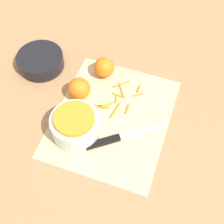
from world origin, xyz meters
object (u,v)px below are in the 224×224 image
object	(u,v)px
bowl_dark	(41,61)
orange_left	(79,89)
bowl_speckled	(75,125)
orange_right	(104,67)
knife	(112,140)

from	to	relation	value
bowl_dark	orange_left	xyz separation A→B (m)	(-0.09, -0.20, 0.02)
bowl_dark	orange_left	bearing A→B (deg)	-114.06
bowl_speckled	orange_left	xyz separation A→B (m)	(0.14, 0.05, -0.00)
bowl_speckled	orange_right	size ratio (longest dim) A/B	2.12
bowl_dark	orange_left	size ratio (longest dim) A/B	2.22
bowl_speckled	orange_right	distance (m)	0.26
bowl_speckled	bowl_dark	bearing A→B (deg)	46.61
knife	orange_right	world-z (taller)	orange_right
bowl_speckled	orange_left	bearing A→B (deg)	18.19
bowl_dark	orange_right	world-z (taller)	orange_right
orange_right	orange_left	bearing A→B (deg)	158.77
bowl_dark	orange_left	world-z (taller)	orange_left
knife	orange_left	xyz separation A→B (m)	(0.14, 0.17, 0.03)
bowl_speckled	knife	bearing A→B (deg)	-87.16
bowl_dark	orange_right	xyz separation A→B (m)	(0.03, -0.24, 0.02)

